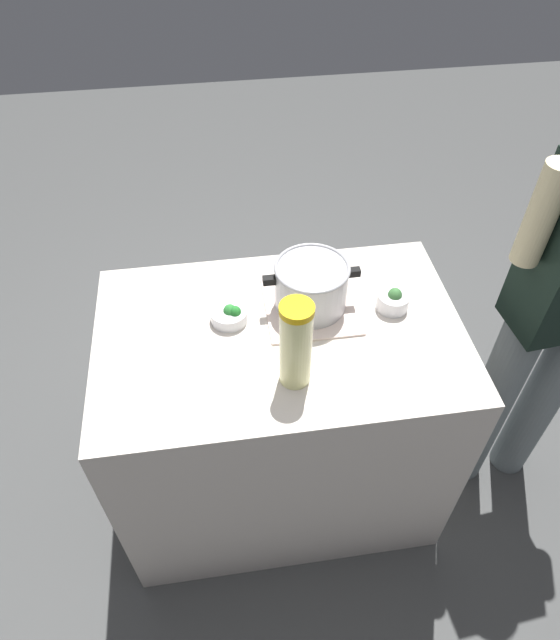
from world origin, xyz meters
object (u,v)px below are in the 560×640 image
at_px(broccoli_bowl_front, 230,314).
at_px(cooking_pot, 311,285).
at_px(lemonade_pitcher, 296,344).
at_px(broccoli_bowl_center, 393,300).

bearing_deg(broccoli_bowl_front, cooking_pot, 5.56).
xyz_separation_m(lemonade_pitcher, broccoli_bowl_center, (0.35, 0.23, -0.11)).
bearing_deg(cooking_pot, broccoli_bowl_center, -9.87).
height_order(cooking_pot, broccoli_bowl_front, cooking_pot).
relative_size(broccoli_bowl_front, broccoli_bowl_center, 1.15).
xyz_separation_m(cooking_pot, lemonade_pitcher, (-0.10, -0.28, 0.05)).
xyz_separation_m(cooking_pot, broccoli_bowl_front, (-0.26, -0.03, -0.07)).
distance_m(lemonade_pitcher, broccoli_bowl_front, 0.32).
bearing_deg(broccoli_bowl_front, broccoli_bowl_center, -2.16).
relative_size(cooking_pot, broccoli_bowl_front, 2.59).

